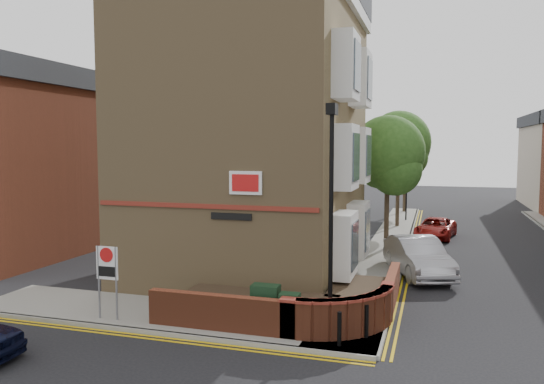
{
  "coord_description": "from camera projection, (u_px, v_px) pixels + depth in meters",
  "views": [
    {
      "loc": [
        4.26,
        -12.88,
        5.3
      ],
      "look_at": [
        -0.94,
        4.0,
        3.75
      ],
      "focal_mm": 35.0,
      "sensor_mm": 36.0,
      "label": 1
    }
  ],
  "objects": [
    {
      "name": "ground",
      "position": [
        261.0,
        347.0,
        13.97
      ],
      "size": [
        120.0,
        120.0,
        0.0
      ],
      "primitive_type": "plane",
      "color": "black",
      "rests_on": "ground"
    },
    {
      "name": "pavement_corner",
      "position": [
        169.0,
        315.0,
        16.42
      ],
      "size": [
        13.0,
        3.0,
        0.12
      ],
      "primitive_type": "cube",
      "color": "gray",
      "rests_on": "ground"
    },
    {
      "name": "pavement_main",
      "position": [
        389.0,
        243.0,
        28.61
      ],
      "size": [
        2.0,
        32.0,
        0.12
      ],
      "primitive_type": "cube",
      "color": "gray",
      "rests_on": "ground"
    },
    {
      "name": "kerb_side",
      "position": [
        144.0,
        331.0,
        14.99
      ],
      "size": [
        13.0,
        0.15,
        0.12
      ],
      "primitive_type": "cube",
      "color": "gray",
      "rests_on": "ground"
    },
    {
      "name": "kerb_main_near",
      "position": [
        408.0,
        244.0,
        28.32
      ],
      "size": [
        0.15,
        32.0,
        0.12
      ],
      "primitive_type": "cube",
      "color": "gray",
      "rests_on": "ground"
    },
    {
      "name": "yellow_lines_side",
      "position": [
        139.0,
        336.0,
        14.76
      ],
      "size": [
        13.0,
        0.28,
        0.01
      ],
      "primitive_type": "cube",
      "color": "gold",
      "rests_on": "ground"
    },
    {
      "name": "yellow_lines_main",
      "position": [
        413.0,
        245.0,
        28.25
      ],
      "size": [
        0.28,
        32.0,
        0.01
      ],
      "primitive_type": "cube",
      "color": "gold",
      "rests_on": "ground"
    },
    {
      "name": "corner_building",
      "position": [
        256.0,
        123.0,
        21.88
      ],
      "size": [
        8.95,
        10.4,
        13.6
      ],
      "color": "#94784F",
      "rests_on": "ground"
    },
    {
      "name": "garden_wall",
      "position": [
        287.0,
        318.0,
        16.35
      ],
      "size": [
        6.8,
        6.0,
        1.2
      ],
      "primitive_type": null,
      "color": "brown",
      "rests_on": "ground"
    },
    {
      "name": "lamppost",
      "position": [
        331.0,
        218.0,
        14.35
      ],
      "size": [
        0.25,
        0.5,
        6.3
      ],
      "color": "black",
      "rests_on": "pavement_corner"
    },
    {
      "name": "utility_cabinet_large",
      "position": [
        266.0,
        305.0,
        15.24
      ],
      "size": [
        0.8,
        0.45,
        1.2
      ],
      "primitive_type": "cube",
      "color": "#16321B",
      "rests_on": "pavement_corner"
    },
    {
      "name": "utility_cabinet_small",
      "position": [
        290.0,
        313.0,
        14.72
      ],
      "size": [
        0.55,
        0.4,
        1.1
      ],
      "primitive_type": "cube",
      "color": "#16321B",
      "rests_on": "pavement_corner"
    },
    {
      "name": "bollard_near",
      "position": [
        339.0,
        329.0,
        13.72
      ],
      "size": [
        0.11,
        0.11,
        0.9
      ],
      "primitive_type": "cylinder",
      "color": "black",
      "rests_on": "pavement_corner"
    },
    {
      "name": "bollard_far",
      "position": [
        367.0,
        321.0,
        14.3
      ],
      "size": [
        0.11,
        0.11,
        0.9
      ],
      "primitive_type": "cylinder",
      "color": "black",
      "rests_on": "pavement_corner"
    },
    {
      "name": "zone_sign",
      "position": [
        107.0,
        269.0,
        15.77
      ],
      "size": [
        0.72,
        0.07,
        2.2
      ],
      "color": "slate",
      "rests_on": "pavement_corner"
    },
    {
      "name": "side_building",
      "position": [
        19.0,
        161.0,
        25.59
      ],
      "size": [
        6.4,
        10.4,
        9.0
      ],
      "color": "brown",
      "rests_on": "ground"
    },
    {
      "name": "tree_near",
      "position": [
        388.0,
        158.0,
        26.35
      ],
      "size": [
        3.64,
        3.65,
        6.7
      ],
      "color": "#382B1E",
      "rests_on": "pavement_main"
    },
    {
      "name": "tree_mid",
      "position": [
        399.0,
        147.0,
        33.92
      ],
      "size": [
        4.03,
        4.03,
        7.42
      ],
      "color": "#382B1E",
      "rests_on": "pavement_main"
    },
    {
      "name": "tree_far",
      "position": [
        405.0,
        151.0,
        41.56
      ],
      "size": [
        3.81,
        3.81,
        7.0
      ],
      "color": "#382B1E",
      "rests_on": "pavement_main"
    },
    {
      "name": "traffic_light_assembly",
      "position": [
        407.0,
        182.0,
        36.83
      ],
      "size": [
        0.2,
        0.16,
        4.2
      ],
      "color": "black",
      "rests_on": "pavement_main"
    },
    {
      "name": "silver_car_near",
      "position": [
        418.0,
        257.0,
        21.63
      ],
      "size": [
        3.2,
        5.04,
        1.57
      ],
      "primitive_type": "imported",
      "rotation": [
        0.0,
        0.0,
        0.35
      ],
      "color": "#A6A6AD",
      "rests_on": "ground"
    },
    {
      "name": "red_car_main",
      "position": [
        436.0,
        228.0,
        30.46
      ],
      "size": [
        2.57,
        4.44,
        1.16
      ],
      "primitive_type": "imported",
      "rotation": [
        0.0,
        0.0,
        -0.16
      ],
      "color": "maroon",
      "rests_on": "ground"
    }
  ]
}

